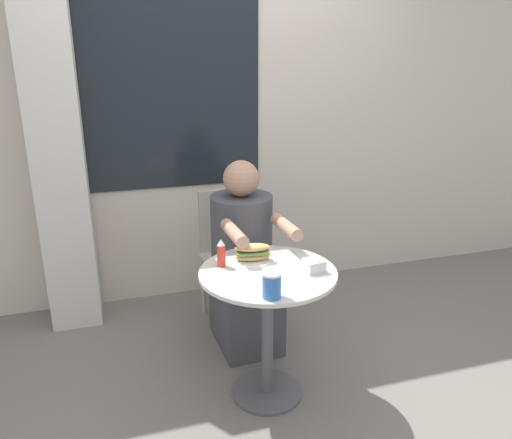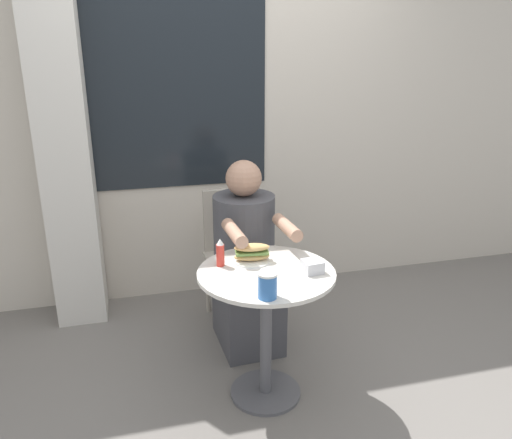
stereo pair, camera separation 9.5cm
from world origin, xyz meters
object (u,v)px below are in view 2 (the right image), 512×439
(condiment_bottle, at_px, (220,253))
(seated_diner, at_px, (246,268))
(cafe_table, at_px, (266,306))
(drink_cup, at_px, (268,285))
(sandwich_on_plate, at_px, (252,254))
(diner_chair, at_px, (233,243))

(condiment_bottle, bearing_deg, seated_diner, 60.86)
(seated_diner, height_order, condiment_bottle, seated_diner)
(cafe_table, bearing_deg, drink_cup, -104.74)
(seated_diner, xyz_separation_m, sandwich_on_plate, (-0.06, -0.40, 0.26))
(seated_diner, xyz_separation_m, condiment_bottle, (-0.23, -0.41, 0.29))
(seated_diner, relative_size, sandwich_on_plate, 6.04)
(diner_chair, distance_m, seated_diner, 0.35)
(seated_diner, relative_size, condiment_bottle, 7.92)
(cafe_table, height_order, diner_chair, diner_chair)
(cafe_table, height_order, condiment_bottle, condiment_bottle)
(drink_cup, bearing_deg, cafe_table, 75.26)
(diner_chair, relative_size, condiment_bottle, 6.04)
(cafe_table, bearing_deg, sandwich_on_plate, 106.60)
(seated_diner, bearing_deg, diner_chair, -91.72)
(diner_chair, bearing_deg, sandwich_on_plate, 82.80)
(cafe_table, relative_size, condiment_bottle, 4.94)
(sandwich_on_plate, xyz_separation_m, condiment_bottle, (-0.16, -0.01, 0.03))
(diner_chair, height_order, seated_diner, seated_diner)
(drink_cup, bearing_deg, sandwich_on_plate, 85.63)
(sandwich_on_plate, bearing_deg, condiment_bottle, -176.34)
(diner_chair, xyz_separation_m, sandwich_on_plate, (-0.06, -0.75, 0.23))
(drink_cup, bearing_deg, diner_chair, 85.57)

